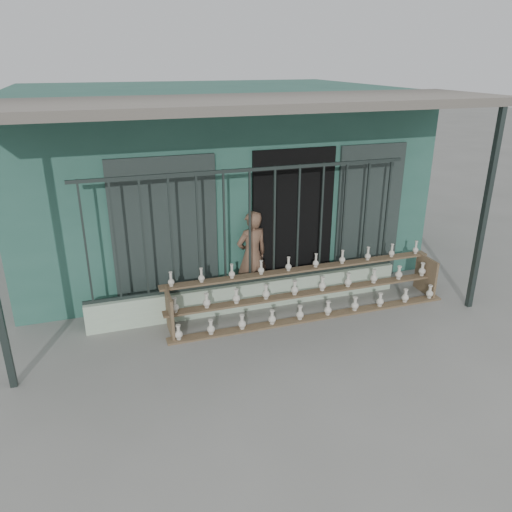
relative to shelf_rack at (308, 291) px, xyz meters
name	(u,v)px	position (x,y,z in m)	size (l,w,h in m)	color
ground	(279,349)	(-0.82, -0.89, -0.36)	(60.00, 60.00, 0.00)	slate
workshop_building	(206,170)	(-0.81, 3.34, 1.26)	(7.40, 6.60, 3.21)	#2A594B
parapet_wall	(250,295)	(-0.82, 0.41, -0.13)	(5.00, 0.20, 0.45)	#AEC8AB
security_fence	(250,227)	(-0.82, 0.41, 0.99)	(5.00, 0.04, 1.80)	#283330
shelf_rack	(308,291)	(0.00, 0.00, 0.00)	(4.50, 0.68, 0.85)	brown
elderly_woman	(252,255)	(-0.67, 0.77, 0.39)	(0.54, 0.36, 1.49)	brown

